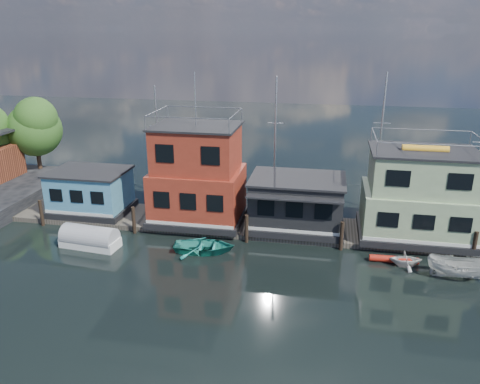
% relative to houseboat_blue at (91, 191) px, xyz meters
% --- Properties ---
extents(ground, '(160.00, 160.00, 0.00)m').
position_rel_houseboat_blue_xyz_m(ground, '(18.00, -12.00, -2.21)').
color(ground, black).
rests_on(ground, ground).
extents(dock, '(48.00, 5.00, 0.40)m').
position_rel_houseboat_blue_xyz_m(dock, '(18.00, 0.00, -2.01)').
color(dock, '#595147').
rests_on(dock, ground).
extents(houseboat_blue, '(6.40, 4.90, 3.66)m').
position_rel_houseboat_blue_xyz_m(houseboat_blue, '(0.00, 0.00, 0.00)').
color(houseboat_blue, black).
rests_on(houseboat_blue, dock).
extents(houseboat_red, '(7.40, 5.90, 11.86)m').
position_rel_houseboat_blue_xyz_m(houseboat_red, '(9.50, 0.00, 1.90)').
color(houseboat_red, black).
rests_on(houseboat_red, dock).
extents(houseboat_dark, '(7.40, 6.10, 4.06)m').
position_rel_houseboat_blue_xyz_m(houseboat_dark, '(17.50, -0.02, 0.21)').
color(houseboat_dark, black).
rests_on(houseboat_dark, dock).
extents(houseboat_green, '(8.40, 5.90, 7.03)m').
position_rel_houseboat_blue_xyz_m(houseboat_green, '(26.50, 0.00, 1.34)').
color(houseboat_green, black).
rests_on(houseboat_green, dock).
extents(pilings, '(42.28, 0.28, 2.20)m').
position_rel_houseboat_blue_xyz_m(pilings, '(17.67, -2.80, -1.11)').
color(pilings, '#2D2116').
rests_on(pilings, ground).
extents(background_masts, '(36.40, 0.16, 12.00)m').
position_rel_houseboat_blue_xyz_m(background_masts, '(22.76, 6.00, 3.35)').
color(background_masts, silver).
rests_on(background_masts, ground).
extents(tarp_runabout, '(4.48, 2.16, 1.76)m').
position_rel_houseboat_blue_xyz_m(tarp_runabout, '(2.76, -5.74, -1.55)').
color(tarp_runabout, white).
rests_on(tarp_runabout, ground).
extents(motorboat, '(4.22, 1.85, 1.59)m').
position_rel_houseboat_blue_xyz_m(motorboat, '(28.46, -5.65, -1.41)').
color(motorboat, beige).
rests_on(motorboat, ground).
extents(red_kayak, '(3.28, 0.54, 0.48)m').
position_rel_houseboat_blue_xyz_m(red_kayak, '(24.58, -4.13, -1.96)').
color(red_kayak, '#B22013').
rests_on(red_kayak, ground).
extents(dinghy_white, '(2.33, 2.06, 1.14)m').
position_rel_houseboat_blue_xyz_m(dinghy_white, '(25.27, -4.57, -1.63)').
color(dinghy_white, silver).
rests_on(dinghy_white, ground).
extents(dinghy_teal, '(4.78, 3.69, 0.91)m').
position_rel_houseboat_blue_xyz_m(dinghy_teal, '(11.29, -5.00, -1.75)').
color(dinghy_teal, teal).
rests_on(dinghy_teal, ground).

